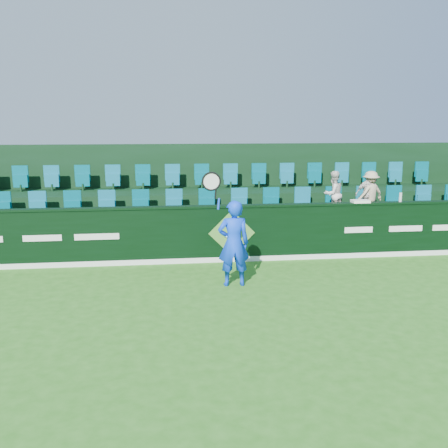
{
  "coord_description": "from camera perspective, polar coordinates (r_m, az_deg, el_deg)",
  "views": [
    {
      "loc": [
        -1.54,
        -7.42,
        3.27
      ],
      "look_at": [
        -0.31,
        2.8,
        1.15
      ],
      "focal_mm": 40.0,
      "sensor_mm": 36.0,
      "label": 1
    }
  ],
  "objects": [
    {
      "name": "sponsor_hoarding",
      "position": [
        11.82,
        0.83,
        -1.06
      ],
      "size": [
        16.0,
        0.25,
        1.35
      ],
      "color": "black",
      "rests_on": "ground"
    },
    {
      "name": "stand_rear",
      "position": [
        15.09,
        -0.91,
        3.81
      ],
      "size": [
        16.0,
        4.1,
        2.6
      ],
      "color": "black",
      "rests_on": "ground"
    },
    {
      "name": "drinks_bottle",
      "position": [
        12.9,
        19.52,
        2.91
      ],
      "size": [
        0.07,
        0.07,
        0.23
      ],
      "primitive_type": "cylinder",
      "color": "silver",
      "rests_on": "sponsor_hoarding"
    },
    {
      "name": "stand_tier_back",
      "position": [
        14.74,
        -0.73,
        1.4
      ],
      "size": [
        16.0,
        1.8,
        1.3
      ],
      "primitive_type": "cube",
      "color": "black",
      "rests_on": "ground"
    },
    {
      "name": "ground",
      "position": [
        8.26,
        4.57,
        -11.74
      ],
      "size": [
        60.0,
        60.0,
        0.0
      ],
      "primitive_type": "plane",
      "color": "#276B19",
      "rests_on": "ground"
    },
    {
      "name": "spectator_right",
      "position": [
        13.79,
        16.37,
        3.35
      ],
      "size": [
        0.87,
        0.66,
        1.19
      ],
      "primitive_type": "imported",
      "rotation": [
        0.0,
        0.0,
        3.45
      ],
      "color": "tan",
      "rests_on": "stand_tier_front"
    },
    {
      "name": "stand_tier_front",
      "position": [
        12.94,
        0.17,
        -1.18
      ],
      "size": [
        16.0,
        2.0,
        0.8
      ],
      "primitive_type": "cube",
      "color": "black",
      "rests_on": "ground"
    },
    {
      "name": "seat_row_back",
      "position": [
        14.9,
        -0.86,
        5.2
      ],
      "size": [
        13.5,
        0.5,
        0.6
      ],
      "primitive_type": "cube",
      "color": "#0F6681",
      "rests_on": "stand_tier_back"
    },
    {
      "name": "tennis_player",
      "position": [
        10.0,
        1.07,
        -2.14
      ],
      "size": [
        0.98,
        0.43,
        2.34
      ],
      "color": "#0D3DEB",
      "rests_on": "ground"
    },
    {
      "name": "spectator_left",
      "position": [
        13.42,
        12.37,
        3.37
      ],
      "size": [
        0.72,
        0.65,
        1.21
      ],
      "primitive_type": "imported",
      "rotation": [
        0.0,
        0.0,
        3.54
      ],
      "color": "silver",
      "rests_on": "stand_tier_front"
    },
    {
      "name": "spectator_middle",
      "position": [
        13.77,
        16.14,
        3.3
      ],
      "size": [
        0.69,
        0.31,
        1.17
      ],
      "primitive_type": "imported",
      "rotation": [
        0.0,
        0.0,
        3.11
      ],
      "color": "silver",
      "rests_on": "stand_tier_front"
    },
    {
      "name": "towel",
      "position": [
        12.49,
        15.32,
        2.52
      ],
      "size": [
        0.42,
        0.27,
        0.06
      ],
      "primitive_type": "cube",
      "color": "white",
      "rests_on": "sponsor_hoarding"
    },
    {
      "name": "seat_row_front",
      "position": [
        13.2,
        -0.04,
        2.17
      ],
      "size": [
        13.5,
        0.5,
        0.6
      ],
      "primitive_type": "cube",
      "color": "#0F6681",
      "rests_on": "stand_tier_front"
    }
  ]
}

